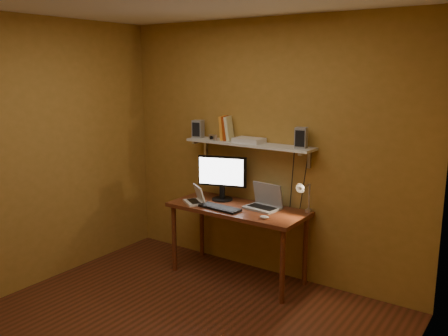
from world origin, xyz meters
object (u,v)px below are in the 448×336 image
Objects in this scene: keyboard at (220,208)px; mouse at (265,217)px; monitor at (222,176)px; speaker_left at (198,129)px; desk at (238,215)px; desk_lamp at (304,194)px; shelf_camera at (213,137)px; speaker_right at (301,138)px; wall_shelf at (249,144)px; laptop at (265,202)px; netbook at (196,198)px; router at (249,140)px.

mouse is at bearing 1.96° from keyboard.
monitor is 0.59m from speaker_left.
desk is 0.73m from desk_lamp.
speaker_left reaches higher than shelf_camera.
monitor is 2.59× the size of speaker_right.
wall_shelf reaches higher than laptop.
laptop is 1.20× the size of netbook.
speaker_right is 0.58m from router.
wall_shelf reaches higher than desk_lamp.
speaker_left is at bearing 162.87° from shelf_camera.
mouse is (0.17, -0.30, -0.05)m from laptop.
speaker_right is 0.65× the size of router.
netbook is at bearing 177.37° from keyboard.
monitor reaches higher than mouse.
shelf_camera is (-0.39, -0.08, 0.05)m from wall_shelf.
mouse is 0.23× the size of desk_lamp.
netbook reaches higher than mouse.
shelf_camera is (-0.11, -0.01, 0.39)m from monitor.
shelf_camera is (-1.05, -0.01, 0.45)m from desk_lamp.
monitor is at bearing -165.70° from router.
keyboard is at bearing 27.09° from netbook.
speaker_right is at bearing 19.23° from desk.
mouse is (0.69, -0.31, -0.25)m from monitor.
speaker_right reaches higher than speaker_left.
wall_shelf is 0.70m from keyboard.
keyboard is at bearing -135.15° from laptop.
laptop is 0.35m from mouse.
shelf_camera reaches higher than laptop.
mouse reaches higher than desk.
desk_lamp is 1.40m from speaker_left.
monitor is at bearing -166.31° from wall_shelf.
speaker_right is at bearing -12.74° from monitor.
desk is 3.73× the size of desk_lamp.
router is at bearing 70.55° from netbook.
desk_lamp is (0.94, -0.00, -0.05)m from monitor.
desk_lamp is 1.26× the size of router.
speaker_left is at bearing 163.33° from desk.
router is (0.43, 0.32, 0.60)m from netbook.
router is (0.00, 0.00, 0.04)m from wall_shelf.
speaker_right is at bearing 139.23° from desk_lamp.
shelf_camera is (0.04, 0.23, 0.61)m from netbook.
laptop is at bearing -18.01° from wall_shelf.
laptop is 0.45m from keyboard.
laptop reaches higher than desk.
wall_shelf is at bearing 90.00° from desk.
router reaches higher than wall_shelf.
speaker_right reaches higher than desk_lamp.
mouse is (0.52, -0.02, 0.00)m from keyboard.
netbook is at bearing -139.43° from monitor.
shelf_camera is (-0.28, 0.27, 0.64)m from keyboard.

